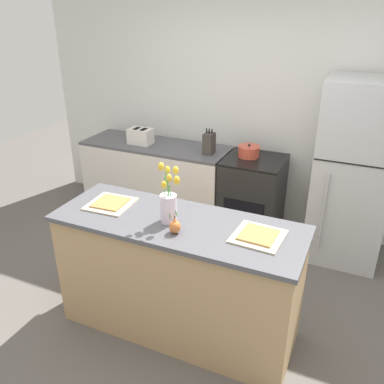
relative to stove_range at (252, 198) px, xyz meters
The scene contains 13 objects.
ground_plane 1.66m from the stove_range, 93.58° to the right, with size 10.00×10.00×0.00m, color #59544F.
back_wall 1.00m from the stove_range, 104.01° to the left, with size 5.20×0.08×2.70m.
kitchen_island 1.60m from the stove_range, 93.58° to the right, with size 1.80×0.66×0.95m.
back_counter 1.16m from the stove_range, behind, with size 1.68×0.60×0.89m.
stove_range is the anchor object (origin of this frame).
refrigerator 1.04m from the stove_range, ahead, with size 0.68×0.67×1.76m.
flower_vase 1.75m from the stove_range, 95.45° to the right, with size 0.16×0.16×0.43m.
pear_figurine 1.83m from the stove_range, 91.49° to the right, with size 0.08×0.08×0.13m.
plate_setting_left 1.79m from the stove_range, 113.20° to the right, with size 0.33×0.33×0.02m.
plate_setting_right 1.72m from the stove_range, 73.22° to the right, with size 0.33×0.33×0.02m.
toaster 1.42m from the stove_range, behind, with size 0.28×0.18×0.17m.
cooking_pot 0.51m from the stove_range, 153.97° to the left, with size 0.23×0.23×0.14m.
knife_block 0.74m from the stove_range, behind, with size 0.10×0.14×0.27m.
Camera 1 is at (1.11, -2.23, 2.34)m, focal length 38.00 mm.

